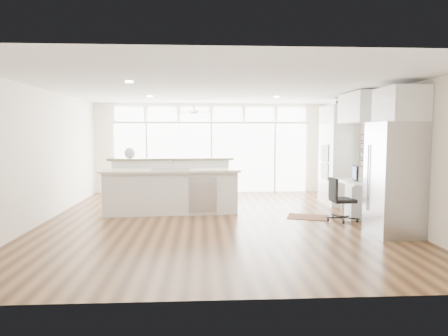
{
  "coord_description": "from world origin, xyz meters",
  "views": [
    {
      "loc": [
        -0.29,
        -8.17,
        1.81
      ],
      "look_at": [
        0.2,
        0.6,
        1.04
      ],
      "focal_mm": 32.0,
      "sensor_mm": 36.0,
      "label": 1
    }
  ],
  "objects": [
    {
      "name": "wall_right",
      "position": [
        3.5,
        0.0,
        1.35
      ],
      "size": [
        0.04,
        8.0,
        2.7
      ],
      "primitive_type": "cube",
      "color": "white",
      "rests_on": "floor"
    },
    {
      "name": "potted_plant",
      "position": [
        3.17,
        1.8,
        2.61
      ],
      "size": [
        0.24,
        0.27,
        0.21
      ],
      "primitive_type": "imported",
      "rotation": [
        0.0,
        0.0,
        0.0
      ],
      "color": "#255122",
      "rests_on": "oven_cabinet"
    },
    {
      "name": "fridge_cabinet",
      "position": [
        3.17,
        -1.35,
        2.3
      ],
      "size": [
        0.64,
        0.9,
        0.6
      ],
      "primitive_type": "cube",
      "color": "white",
      "rests_on": "wall_right"
    },
    {
      "name": "oven_cabinet",
      "position": [
        3.17,
        1.8,
        1.25
      ],
      "size": [
        0.64,
        1.2,
        2.5
      ],
      "primitive_type": "cube",
      "color": "white",
      "rests_on": "floor"
    },
    {
      "name": "floor",
      "position": [
        0.0,
        0.0,
        -0.01
      ],
      "size": [
        7.0,
        8.0,
        0.02
      ],
      "primitive_type": "cube",
      "color": "#412614",
      "rests_on": "ground"
    },
    {
      "name": "wall_left",
      "position": [
        -3.5,
        0.0,
        1.35
      ],
      "size": [
        0.04,
        8.0,
        2.7
      ],
      "primitive_type": "cube",
      "color": "white",
      "rests_on": "floor"
    },
    {
      "name": "ceiling",
      "position": [
        0.0,
        0.0,
        2.7
      ],
      "size": [
        7.0,
        8.0,
        0.02
      ],
      "primitive_type": "cube",
      "color": "silver",
      "rests_on": "wall_back"
    },
    {
      "name": "glass_wall",
      "position": [
        0.0,
        3.94,
        1.05
      ],
      "size": [
        5.8,
        0.06,
        2.08
      ],
      "primitive_type": "cube",
      "color": "white",
      "rests_on": "wall_back"
    },
    {
      "name": "office_chair",
      "position": [
        2.6,
        -0.23,
        0.44
      ],
      "size": [
        0.48,
        0.45,
        0.89
      ],
      "primitive_type": "cube",
      "rotation": [
        0.0,
        0.0,
        0.05
      ],
      "color": "black",
      "rests_on": "floor"
    },
    {
      "name": "desk_nook",
      "position": [
        3.13,
        0.3,
        0.38
      ],
      "size": [
        0.72,
        1.3,
        0.76
      ],
      "primitive_type": "cube",
      "color": "white",
      "rests_on": "floor"
    },
    {
      "name": "keyboard",
      "position": [
        2.88,
        0.3,
        0.77
      ],
      "size": [
        0.13,
        0.3,
        0.01
      ],
      "primitive_type": "cube",
      "rotation": [
        0.0,
        0.0,
        0.07
      ],
      "color": "white",
      "rests_on": "desk_nook"
    },
    {
      "name": "fishbowl",
      "position": [
        -1.96,
        1.17,
        1.34
      ],
      "size": [
        0.26,
        0.26,
        0.25
      ],
      "primitive_type": "sphere",
      "rotation": [
        0.0,
        0.0,
        -0.03
      ],
      "color": "#B8BEC5",
      "rests_on": "kitchen_island"
    },
    {
      "name": "wall_front",
      "position": [
        0.0,
        -4.0,
        1.35
      ],
      "size": [
        7.0,
        0.04,
        2.7
      ],
      "primitive_type": "cube",
      "color": "white",
      "rests_on": "floor"
    },
    {
      "name": "recessed_lights",
      "position": [
        0.0,
        0.2,
        2.68
      ],
      "size": [
        3.4,
        3.0,
        0.02
      ],
      "primitive_type": "cube",
      "color": "#F2ECCD",
      "rests_on": "ceiling"
    },
    {
      "name": "ceiling_fan",
      "position": [
        -0.5,
        2.8,
        2.48
      ],
      "size": [
        1.16,
        1.16,
        0.32
      ],
      "primitive_type": "cube",
      "color": "silver",
      "rests_on": "ceiling"
    },
    {
      "name": "desk_window",
      "position": [
        3.46,
        0.3,
        1.55
      ],
      "size": [
        0.04,
        0.85,
        0.85
      ],
      "primitive_type": "cube",
      "color": "silver",
      "rests_on": "wall_right"
    },
    {
      "name": "rug",
      "position": [
        1.99,
        0.17,
        0.01
      ],
      "size": [
        1.01,
        0.86,
        0.01
      ],
      "primitive_type": "cube",
      "rotation": [
        0.0,
        0.0,
        -0.33
      ],
      "color": "#391D12",
      "rests_on": "floor"
    },
    {
      "name": "monitor",
      "position": [
        3.05,
        0.3,
        0.94
      ],
      "size": [
        0.14,
        0.45,
        0.37
      ],
      "primitive_type": "cube",
      "rotation": [
        0.0,
        0.0,
        -0.16
      ],
      "color": "black",
      "rests_on": "desk_nook"
    },
    {
      "name": "refrigerator",
      "position": [
        3.11,
        -1.35,
        1.0
      ],
      "size": [
        0.76,
        0.9,
        2.0
      ],
      "primitive_type": "cube",
      "color": "#A6A5AA",
      "rests_on": "floor"
    },
    {
      "name": "transom_row",
      "position": [
        0.0,
        3.94,
        2.38
      ],
      "size": [
        5.9,
        0.06,
        0.4
      ],
      "primitive_type": "cube",
      "color": "white",
      "rests_on": "wall_back"
    },
    {
      "name": "upper_cabinets",
      "position": [
        3.17,
        0.3,
        2.35
      ],
      "size": [
        0.64,
        1.3,
        0.64
      ],
      "primitive_type": "cube",
      "color": "white",
      "rests_on": "wall_right"
    },
    {
      "name": "wall_back",
      "position": [
        0.0,
        4.0,
        1.35
      ],
      "size": [
        7.0,
        0.04,
        2.7
      ],
      "primitive_type": "cube",
      "color": "white",
      "rests_on": "floor"
    },
    {
      "name": "kitchen_island",
      "position": [
        -0.99,
        0.83,
        0.61
      ],
      "size": [
        3.13,
        1.33,
        1.22
      ],
      "primitive_type": "cube",
      "rotation": [
        0.0,
        0.0,
        0.06
      ],
      "color": "white",
      "rests_on": "floor"
    },
    {
      "name": "framed_photos",
      "position": [
        3.46,
        0.92,
        1.4
      ],
      "size": [
        0.06,
        0.22,
        0.8
      ],
      "primitive_type": "cube",
      "color": "black",
      "rests_on": "wall_right"
    }
  ]
}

